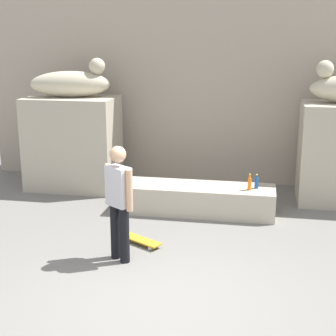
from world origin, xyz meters
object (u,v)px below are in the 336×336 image
Objects in this scene: skater at (119,199)px; skateboard at (139,239)px; bottle_orange at (250,183)px; bottle_blue at (257,183)px; statue_reclining_left at (72,83)px.

skater is 1.06m from skateboard.
skater is 2.76m from bottle_orange.
skateboard is at bearing -137.37° from bottle_blue.
bottle_blue is 0.88× the size of bottle_orange.
statue_reclining_left reaches higher than skater.
statue_reclining_left is at bearing -25.98° from skater.
skateboard is at bearing -64.53° from statue_reclining_left.
skateboard is (2.00, -2.67, -2.11)m from statue_reclining_left.
skateboard is 2.43m from bottle_blue.
bottle_orange reaches higher than skateboard.
skater reaches higher than bottle_orange.
skater is at bearing -129.71° from bottle_orange.
skateboard is at bearing -137.58° from bottle_orange.
statue_reclining_left is 4.12m from bottle_orange.
bottle_orange is (1.75, 2.11, -0.30)m from skater.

